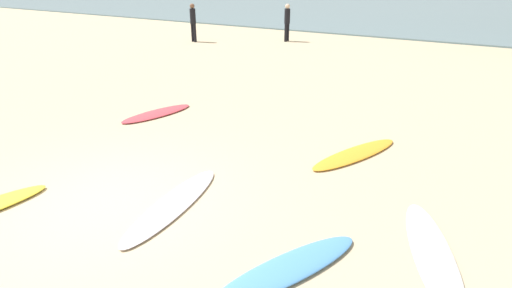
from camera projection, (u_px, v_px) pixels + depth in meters
ground_plane at (107, 204)px, 6.69m from camera, size 120.00×120.00×0.00m
ocean_water at (429, 5)px, 37.51m from camera, size 120.00×40.00×0.08m
surfboard_0 at (355, 154)px, 8.35m from camera, size 1.47×2.41×0.07m
surfboard_1 at (157, 113)px, 10.60m from camera, size 1.13×2.09×0.07m
surfboard_2 at (173, 204)px, 6.62m from camera, size 0.78×2.56×0.07m
surfboard_4 at (288, 268)px, 5.21m from camera, size 1.51×2.24×0.09m
surfboard_5 at (432, 253)px, 5.50m from camera, size 1.34×2.51×0.06m
beachgoer_near at (193, 21)px, 19.98m from camera, size 0.35×0.35×1.82m
beachgoer_mid at (287, 21)px, 20.13m from camera, size 0.31×0.34×1.80m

